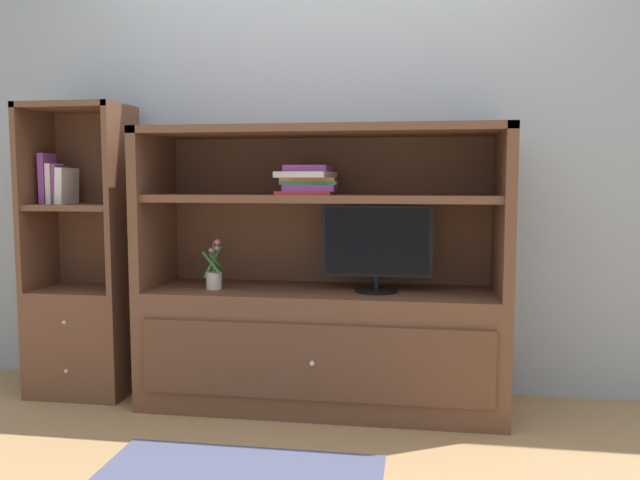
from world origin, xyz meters
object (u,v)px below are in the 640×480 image
at_px(potted_plant, 214,276).
at_px(upright_book_row, 58,183).
at_px(media_console, 322,317).
at_px(magazine_stack, 309,181).
at_px(bookshelf_tall, 84,299).
at_px(tv_monitor, 377,246).

bearing_deg(potted_plant, upright_book_row, 175.43).
bearing_deg(media_console, magazine_stack, -171.65).
relative_size(potted_plant, magazine_stack, 0.79).
xyz_separation_m(media_console, bookshelf_tall, (-1.27, 0.00, 0.05)).
relative_size(potted_plant, upright_book_row, 0.95).
xyz_separation_m(potted_plant, magazine_stack, (0.46, 0.07, 0.47)).
bearing_deg(upright_book_row, potted_plant, -4.57).
height_order(magazine_stack, bookshelf_tall, bookshelf_tall).
distance_m(tv_monitor, upright_book_row, 1.69).
height_order(bookshelf_tall, upright_book_row, bookshelf_tall).
bearing_deg(bookshelf_tall, potted_plant, -6.04).
distance_m(potted_plant, upright_book_row, 0.98).
distance_m(tv_monitor, magazine_stack, 0.46).
bearing_deg(bookshelf_tall, media_console, -0.17).
height_order(tv_monitor, upright_book_row, upright_book_row).
height_order(tv_monitor, potted_plant, tv_monitor).
xyz_separation_m(media_console, upright_book_row, (-1.39, -0.01, 0.66)).
xyz_separation_m(potted_plant, bookshelf_tall, (-0.74, 0.08, -0.15)).
bearing_deg(potted_plant, bookshelf_tall, 173.96).
bearing_deg(bookshelf_tall, magazine_stack, -0.62).
distance_m(media_console, upright_book_row, 1.54).
relative_size(media_console, bookshelf_tall, 1.18).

